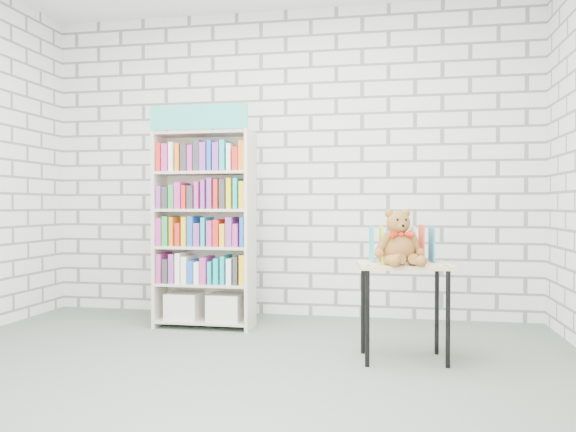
# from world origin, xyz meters

# --- Properties ---
(ground) EXTENTS (4.50, 4.50, 0.00)m
(ground) POSITION_xyz_m (0.00, 0.00, 0.00)
(ground) COLOR #4F5D4F
(ground) RESTS_ON ground
(room_shell) EXTENTS (4.52, 4.02, 2.81)m
(room_shell) POSITION_xyz_m (0.00, 0.00, 1.78)
(room_shell) COLOR silver
(room_shell) RESTS_ON ground
(bookshelf) EXTENTS (0.81, 0.31, 1.81)m
(bookshelf) POSITION_xyz_m (-0.56, 1.36, 0.83)
(bookshelf) COLOR beige
(bookshelf) RESTS_ON ground
(display_table) EXTENTS (0.64, 0.48, 0.63)m
(display_table) POSITION_xyz_m (1.04, 0.63, 0.54)
(display_table) COLOR tan
(display_table) RESTS_ON ground
(table_books) EXTENTS (0.43, 0.23, 0.24)m
(table_books) POSITION_xyz_m (1.02, 0.72, 0.76)
(table_books) COLOR #29ADB4
(table_books) RESTS_ON display_table
(teddy_bear) EXTENTS (0.32, 0.32, 0.35)m
(teddy_bear) POSITION_xyz_m (1.00, 0.53, 0.77)
(teddy_bear) COLOR brown
(teddy_bear) RESTS_ON display_table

